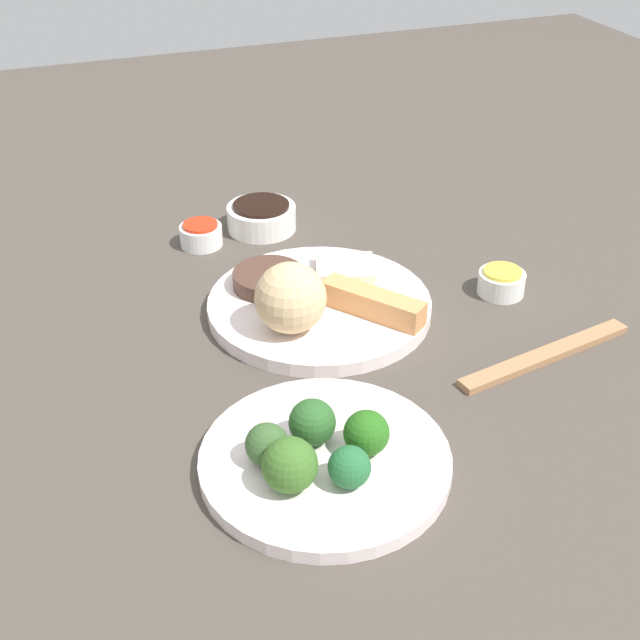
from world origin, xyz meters
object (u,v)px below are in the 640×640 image
at_px(soy_sauce_bowl, 262,218).
at_px(main_plate, 319,306).
at_px(broccoli_plate, 325,461).
at_px(chopsticks_pair, 546,355).
at_px(sauce_ramekin_hot_mustard, 501,283).
at_px(sauce_ramekin_sweet_and_sour, 201,236).

bearing_deg(soy_sauce_bowl, main_plate, 90.15).
relative_size(broccoli_plate, chopsticks_pair, 1.01).
height_order(main_plate, broccoli_plate, main_plate).
xyz_separation_m(broccoli_plate, chopsticks_pair, (-0.28, -0.07, -0.00)).
distance_m(broccoli_plate, chopsticks_pair, 0.29).
height_order(sauce_ramekin_hot_mustard, sauce_ramekin_sweet_and_sour, same).
distance_m(broccoli_plate, soy_sauce_bowl, 0.47).
bearing_deg(sauce_ramekin_sweet_and_sour, soy_sauce_bowl, -169.34).
height_order(main_plate, chopsticks_pair, main_plate).
relative_size(main_plate, sauce_ramekin_sweet_and_sour, 4.63).
bearing_deg(sauce_ramekin_hot_mustard, broccoli_plate, 34.59).
bearing_deg(broccoli_plate, sauce_ramekin_sweet_and_sour, -89.58).
xyz_separation_m(broccoli_plate, sauce_ramekin_sweet_and_sour, (0.00, -0.45, 0.01)).
height_order(broccoli_plate, sauce_ramekin_hot_mustard, sauce_ramekin_hot_mustard).
xyz_separation_m(soy_sauce_bowl, sauce_ramekin_hot_mustard, (-0.22, 0.26, -0.00)).
distance_m(main_plate, chopsticks_pair, 0.25).
relative_size(soy_sauce_bowl, sauce_ramekin_hot_mustard, 1.67).
distance_m(main_plate, soy_sauce_bowl, 0.22).
relative_size(main_plate, sauce_ramekin_hot_mustard, 4.63).
distance_m(soy_sauce_bowl, sauce_ramekin_sweet_and_sour, 0.09).
xyz_separation_m(broccoli_plate, soy_sauce_bowl, (-0.08, -0.46, 0.01)).
distance_m(main_plate, broccoli_plate, 0.26).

